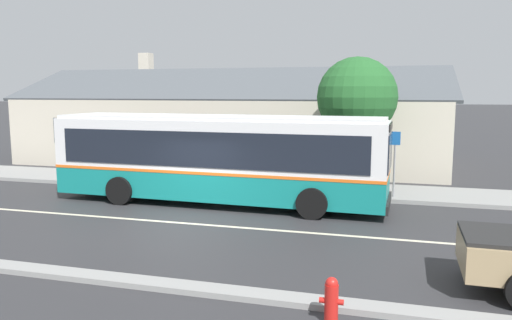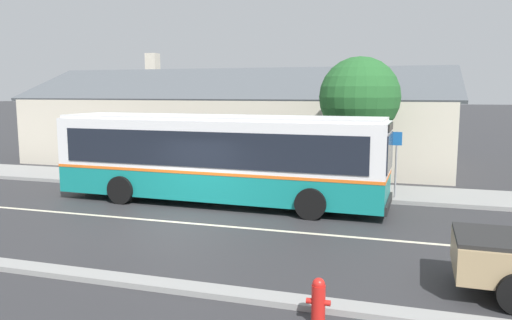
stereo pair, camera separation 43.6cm
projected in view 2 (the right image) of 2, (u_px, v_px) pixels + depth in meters
ground_plane at (179, 222)px, 15.25m from camera, size 300.00×300.00×0.00m
sidewalk_far at (242, 185)px, 20.92m from camera, size 60.00×3.00×0.15m
curb_near at (81, 275)px, 10.75m from camera, size 60.00×0.50×0.12m
lane_divider_stripe at (179, 222)px, 15.25m from camera, size 60.00×0.16×0.01m
community_building at (241, 128)px, 28.92m from camera, size 23.19×10.22×6.32m
transit_bus at (219, 156)px, 17.71m from camera, size 11.92×2.99×3.13m
bench_by_building at (106, 167)px, 22.74m from camera, size 1.61×0.51×0.94m
bench_down_street at (186, 174)px, 20.82m from camera, size 1.61×0.51×0.94m
street_tree_primary at (358, 101)px, 20.13m from camera, size 3.24×3.24×5.37m
fire_hydrant at (318, 300)px, 8.54m from camera, size 0.42×0.24×0.83m
bus_stop_sign at (396, 157)px, 17.93m from camera, size 0.36×0.07×2.40m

